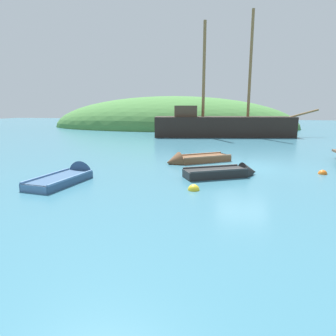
{
  "coord_description": "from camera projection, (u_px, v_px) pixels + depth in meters",
  "views": [
    {
      "loc": [
        -0.76,
        -15.01,
        2.92
      ],
      "look_at": [
        -3.53,
        -1.71,
        0.13
      ],
      "focal_mm": 31.67,
      "sensor_mm": 36.0,
      "label": 1
    }
  ],
  "objects": [
    {
      "name": "rowboat_portside",
      "position": [
        70.0,
        178.0,
        12.11
      ],
      "size": [
        1.63,
        3.52,
        1.18
      ],
      "rotation": [
        0.0,
        0.0,
        1.44
      ],
      "color": "#335175",
      "rests_on": "ground"
    },
    {
      "name": "ground_plane",
      "position": [
        244.0,
        167.0,
        14.83
      ],
      "size": [
        120.0,
        120.0,
        0.0
      ],
      "primitive_type": "plane",
      "color": "teal"
    },
    {
      "name": "buoy_orange",
      "position": [
        322.0,
        174.0,
        13.21
      ],
      "size": [
        0.38,
        0.38,
        0.38
      ],
      "primitive_type": "sphere",
      "color": "orange",
      "rests_on": "ground"
    },
    {
      "name": "rowboat_far",
      "position": [
        194.0,
        160.0,
        15.98
      ],
      "size": [
        3.59,
        2.97,
        1.04
      ],
      "rotation": [
        0.0,
        0.0,
        3.76
      ],
      "color": "brown",
      "rests_on": "ground"
    },
    {
      "name": "rowboat_outer_left",
      "position": [
        225.0,
        174.0,
        12.73
      ],
      "size": [
        3.34,
        2.36,
        0.91
      ],
      "rotation": [
        0.0,
        0.0,
        0.49
      ],
      "color": "black",
      "rests_on": "ground"
    },
    {
      "name": "buoy_yellow",
      "position": [
        194.0,
        190.0,
        10.64
      ],
      "size": [
        0.43,
        0.43,
        0.43
      ],
      "primitive_type": "sphere",
      "color": "yellow",
      "rests_on": "ground"
    },
    {
      "name": "sailing_ship",
      "position": [
        221.0,
        129.0,
        30.37
      ],
      "size": [
        16.57,
        6.21,
        12.93
      ],
      "rotation": [
        0.0,
        0.0,
        0.19
      ],
      "color": "black",
      "rests_on": "ground"
    },
    {
      "name": "shore_hill",
      "position": [
        171.0,
        127.0,
        44.1
      ],
      "size": [
        36.12,
        18.19,
        9.06
      ],
      "primitive_type": "ellipsoid",
      "color": "#477F3D",
      "rests_on": "ground"
    }
  ]
}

